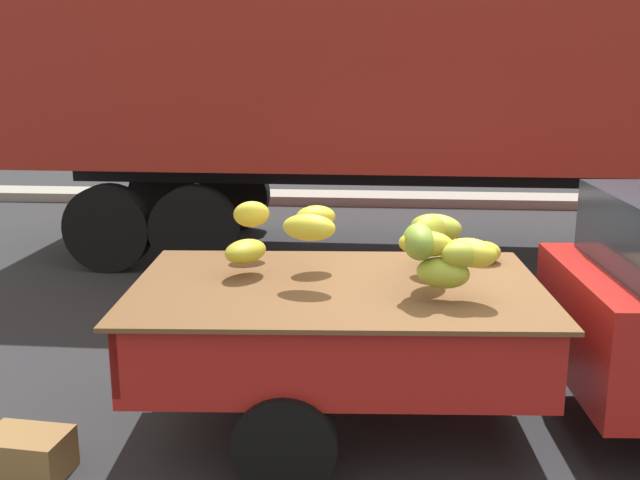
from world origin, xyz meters
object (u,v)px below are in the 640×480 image
object	(u,v)px
semi_trailer	(484,61)
produce_crate	(27,454)
pickup_truck	(622,314)
fallen_banana_bunch_near_tailgate	(53,441)

from	to	relation	value
semi_trailer	produce_crate	xyz separation A→B (m)	(-3.50, -5.81, -2.40)
pickup_truck	produce_crate	bearing A→B (deg)	-170.58
produce_crate	pickup_truck	bearing A→B (deg)	12.66
pickup_truck	semi_trailer	world-z (taller)	semi_trailer
fallen_banana_bunch_near_tailgate	produce_crate	bearing A→B (deg)	-102.13
pickup_truck	semi_trailer	xyz separation A→B (m)	(-0.37, 4.94, 1.65)
fallen_banana_bunch_near_tailgate	produce_crate	size ratio (longest dim) A/B	0.63
pickup_truck	semi_trailer	size ratio (longest dim) A/B	0.42
fallen_banana_bunch_near_tailgate	produce_crate	world-z (taller)	produce_crate
semi_trailer	fallen_banana_bunch_near_tailgate	bearing A→B (deg)	-121.15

